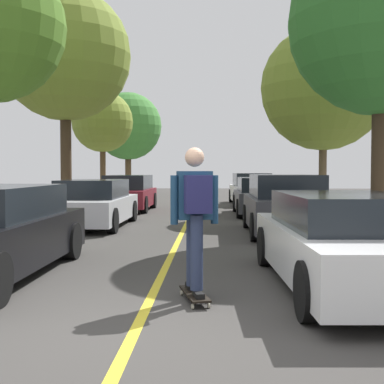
{
  "coord_description": "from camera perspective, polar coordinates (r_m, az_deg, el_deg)",
  "views": [
    {
      "loc": [
        0.75,
        -4.97,
        1.57
      ],
      "look_at": [
        0.16,
        10.15,
        0.93
      ],
      "focal_mm": 48.41,
      "sensor_mm": 36.0,
      "label": 1
    }
  ],
  "objects": [
    {
      "name": "ground",
      "position": [
        5.26,
        -6.28,
        -14.96
      ],
      "size": [
        80.0,
        80.0,
        0.0
      ],
      "primitive_type": "plane",
      "color": "#3D3A38"
    },
    {
      "name": "center_line",
      "position": [
        9.14,
        -2.54,
        -7.48
      ],
      "size": [
        0.12,
        39.2,
        0.01
      ],
      "primitive_type": "cube",
      "color": "gold",
      "rests_on": "ground"
    },
    {
      "name": "parked_car_left_near",
      "position": [
        14.65,
        -10.74,
        -1.28
      ],
      "size": [
        1.88,
        4.5,
        1.31
      ],
      "color": "#B7B7BC",
      "rests_on": "ground"
    },
    {
      "name": "parked_car_left_far",
      "position": [
        20.38,
        -7.05,
        -0.1
      ],
      "size": [
        1.9,
        4.08,
        1.38
      ],
      "color": "maroon",
      "rests_on": "ground"
    },
    {
      "name": "parked_car_right_nearest",
      "position": [
        7.24,
        16.53,
        -5.23
      ],
      "size": [
        2.04,
        4.64,
        1.26
      ],
      "color": "white",
      "rests_on": "ground"
    },
    {
      "name": "parked_car_right_near",
      "position": [
        12.88,
        10.18,
        -1.43
      ],
      "size": [
        1.87,
        4.1,
        1.47
      ],
      "color": "#38383D",
      "rests_on": "ground"
    },
    {
      "name": "parked_car_right_far",
      "position": [
        18.35,
        7.8,
        -0.46
      ],
      "size": [
        1.98,
        4.15,
        1.32
      ],
      "color": "#38383D",
      "rests_on": "ground"
    },
    {
      "name": "parked_car_right_farthest",
      "position": [
        23.84,
        6.52,
        0.31
      ],
      "size": [
        1.91,
        4.64,
        1.44
      ],
      "color": "white",
      "rests_on": "ground"
    },
    {
      "name": "street_tree_left_near",
      "position": [
        19.81,
        -13.82,
        14.42
      ],
      "size": [
        4.75,
        4.75,
        7.97
      ],
      "color": "#3D2D1E",
      "rests_on": "sidewalk_left"
    },
    {
      "name": "street_tree_left_far",
      "position": [
        25.63,
        -9.83,
        7.61
      ],
      "size": [
        2.96,
        2.96,
        5.27
      ],
      "color": "#4C3823",
      "rests_on": "sidewalk_left"
    },
    {
      "name": "street_tree_left_farthest",
      "position": [
        33.11,
        -7.07,
        7.19
      ],
      "size": [
        4.24,
        4.24,
        6.34
      ],
      "color": "#4C3823",
      "rests_on": "sidewalk_left"
    },
    {
      "name": "street_tree_right_nearest",
      "position": [
        12.85,
        20.33,
        17.17
      ],
      "size": [
        4.22,
        4.22,
        6.87
      ],
      "color": "#3D2D1E",
      "rests_on": "sidewalk_right"
    },
    {
      "name": "street_tree_right_near",
      "position": [
        18.6,
        14.29,
        11.04
      ],
      "size": [
        4.29,
        4.29,
        6.4
      ],
      "color": "brown",
      "rests_on": "sidewalk_right"
    },
    {
      "name": "skateboard",
      "position": [
        6.32,
        0.28,
        -11.17
      ],
      "size": [
        0.41,
        0.87,
        0.1
      ],
      "color": "black",
      "rests_on": "ground"
    },
    {
      "name": "skateboarder",
      "position": [
        6.13,
        0.35,
        -2.03
      ],
      "size": [
        0.58,
        0.7,
        1.74
      ],
      "color": "black",
      "rests_on": "skateboard"
    }
  ]
}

